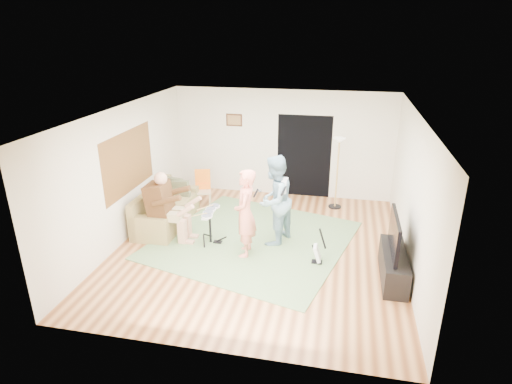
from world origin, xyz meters
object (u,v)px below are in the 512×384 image
Objects in this scene: guitar_spare at (318,253)px; dining_chair at (204,194)px; television at (394,234)px; sofa at (163,212)px; guitarist at (274,200)px; drum_kit at (210,228)px; tv_cabinet at (393,266)px; torchiere_lamp at (338,161)px; singer at (245,213)px.

dining_chair reaches higher than guitar_spare.
dining_chair is 0.77× the size of television.
sofa is 2.64m from guitarist.
tv_cabinet is (3.50, -0.62, -0.07)m from drum_kit.
torchiere_lamp is 1.23× the size of tv_cabinet.
dining_chair reaches higher than drum_kit.
guitarist is at bearing 157.81° from tv_cabinet.
singer is 0.94× the size of guitarist.
drum_kit is 3.55m from tv_cabinet.
dining_chair is at bearing -168.78° from torchiere_lamp.
television is (1.27, -0.26, 0.65)m from guitar_spare.
torchiere_lamp reaches higher than television.
sofa is 1.44m from drum_kit.
drum_kit is 1.41m from guitarist.
singer is 0.99× the size of torchiere_lamp.
singer is (2.09, -0.95, 0.59)m from sofa.
guitar_spare is at bearing -52.25° from dining_chair.
guitarist is 2.39m from television.
torchiere_lamp is (1.16, 2.07, 0.27)m from guitarist.
dining_chair is (-2.90, 2.12, 0.12)m from guitar_spare.
guitarist is 2.56× the size of guitar_spare.
guitarist is at bearing 144.65° from guitar_spare.
guitarist is (1.25, 0.30, 0.59)m from drum_kit.
singer is 1.89× the size of dining_chair.
singer is 2.67m from television.
drum_kit is 0.43× the size of singer.
guitarist is at bearing -7.82° from sofa.
guitar_spare is 0.61× the size of television.
singer is at bearing -69.69° from dining_chair.
drum_kit reaches higher than tv_cabinet.
torchiere_lamp is at bearing 110.06° from tv_cabinet.
tv_cabinet is 1.19× the size of television.
sofa is 1.43× the size of tv_cabinet.
torchiere_lamp is at bearing 142.33° from singer.
singer is at bearing 177.60° from guitar_spare.
tv_cabinet is (1.32, -0.26, 0.05)m from guitar_spare.
drum_kit is at bearing -54.70° from guitarist.
torchiere_lamp is at bearing 85.29° from guitar_spare.
sofa is 4.18m from torchiere_lamp.
television reaches higher than tv_cabinet.
television is (-0.05, 0.00, 0.60)m from tv_cabinet.
drum_kit reaches higher than guitar_spare.
tv_cabinet is (4.22, -2.37, -0.07)m from dining_chair.
dining_chair is 4.84m from tv_cabinet.
dining_chair is at bearing 143.89° from guitar_spare.
sofa is 2.81× the size of guitar_spare.
guitar_spare is (0.94, -0.66, -0.71)m from guitarist.
guitar_spare is 0.41× the size of torchiere_lamp.
drum_kit is at bearing -26.75° from sofa.
singer is (0.80, -0.30, 0.53)m from drum_kit.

